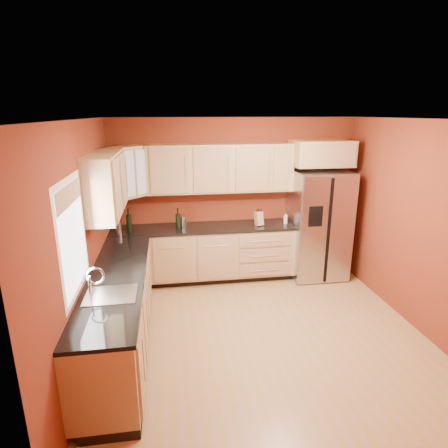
{
  "coord_description": "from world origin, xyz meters",
  "views": [
    {
      "loc": [
        -1.08,
        -4.0,
        2.67
      ],
      "look_at": [
        -0.34,
        0.9,
        1.19
      ],
      "focal_mm": 30.0,
      "sensor_mm": 36.0,
      "label": 1
    }
  ],
  "objects_px": {
    "canister_left": "(183,221)",
    "refrigerator": "(318,224)",
    "soap_dispenser": "(286,218)",
    "wine_bottle_a": "(129,220)",
    "knife_block": "(259,218)"
  },
  "relations": [
    {
      "from": "knife_block",
      "to": "soap_dispenser",
      "type": "bearing_deg",
      "value": -16.32
    },
    {
      "from": "wine_bottle_a",
      "to": "knife_block",
      "type": "xyz_separation_m",
      "value": [
        2.04,
        0.03,
        -0.07
      ]
    },
    {
      "from": "refrigerator",
      "to": "canister_left",
      "type": "bearing_deg",
      "value": 177.37
    },
    {
      "from": "canister_left",
      "to": "soap_dispenser",
      "type": "height_order",
      "value": "canister_left"
    },
    {
      "from": "refrigerator",
      "to": "canister_left",
      "type": "height_order",
      "value": "refrigerator"
    },
    {
      "from": "canister_left",
      "to": "refrigerator",
      "type": "bearing_deg",
      "value": -2.63
    },
    {
      "from": "soap_dispenser",
      "to": "refrigerator",
      "type": "bearing_deg",
      "value": -4.24
    },
    {
      "from": "wine_bottle_a",
      "to": "knife_block",
      "type": "bearing_deg",
      "value": 0.84
    },
    {
      "from": "canister_left",
      "to": "wine_bottle_a",
      "type": "relative_size",
      "value": 0.5
    },
    {
      "from": "soap_dispenser",
      "to": "wine_bottle_a",
      "type": "bearing_deg",
      "value": -178.81
    },
    {
      "from": "wine_bottle_a",
      "to": "soap_dispenser",
      "type": "height_order",
      "value": "wine_bottle_a"
    },
    {
      "from": "refrigerator",
      "to": "knife_block",
      "type": "xyz_separation_m",
      "value": [
        -1.0,
        0.02,
        0.14
      ]
    },
    {
      "from": "knife_block",
      "to": "refrigerator",
      "type": "bearing_deg",
      "value": -20.16
    },
    {
      "from": "knife_block",
      "to": "soap_dispenser",
      "type": "height_order",
      "value": "knife_block"
    },
    {
      "from": "refrigerator",
      "to": "wine_bottle_a",
      "type": "bearing_deg",
      "value": -179.8
    }
  ]
}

